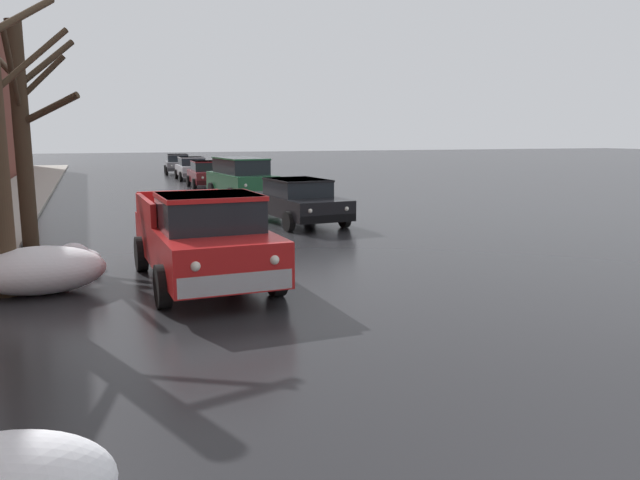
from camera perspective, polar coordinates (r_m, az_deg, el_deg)
name	(u,v)px	position (r m, az deg, el deg)	size (l,w,h in m)	color
snow_bank_near_corner_left	(59,259)	(13.75, -23.21, -1.64)	(1.66, 1.01, 0.57)	white
snow_bank_near_corner_right	(288,189)	(27.67, -3.00, 4.74)	(3.03, 1.01, 0.73)	white
snow_bank_along_right_kerb	(39,271)	(11.93, -24.77, -2.66)	(2.24, 1.34, 0.85)	white
bare_tree_mid_block	(24,125)	(16.81, -25.96, 9.66)	(2.37, 3.32, 5.50)	#382B1E
pickup_truck_red_approaching_near_lane	(203,238)	(11.67, -10.85, 0.20)	(2.29, 5.11, 1.76)	red
sedan_black_parked_kerbside_close	(299,200)	(19.31, -1.95, 3.74)	(2.26, 4.28, 1.42)	black
suv_green_parked_kerbside_mid	(241,177)	(26.79, -7.41, 5.86)	(2.32, 4.86, 1.82)	#1E5633
sedan_maroon_parked_far_down_block	(208,174)	(33.24, -10.43, 6.12)	(2.07, 4.03, 1.42)	maroon
sedan_silver_queued_behind_truck	(192,168)	(39.43, -11.88, 6.63)	(1.96, 4.12, 1.42)	#B7B7BC
sedan_grey_at_far_intersection	(178,164)	(45.50, -13.14, 6.97)	(2.10, 4.14, 1.42)	slate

